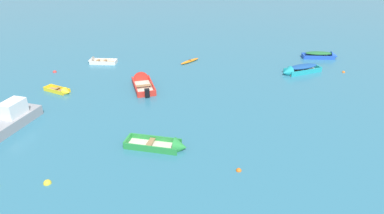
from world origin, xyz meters
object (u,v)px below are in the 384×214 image
at_px(mooring_buoy_between_boats_left, 47,183).
at_px(mooring_buoy_trailing, 343,72).
at_px(kayak_orange_center, 190,61).
at_px(mooring_buoy_outer_edge, 55,72).
at_px(rowboat_yellow_outer_left, 62,91).
at_px(mooring_buoy_between_boats_right, 239,171).
at_px(rowboat_turquoise_foreground_center, 298,70).
at_px(rowboat_white_cluster_outer, 96,62).
at_px(rowboat_red_near_left, 142,82).
at_px(motor_launch_grey_cluster_inner, 7,122).
at_px(rowboat_green_back_row_right, 168,146).
at_px(rowboat_blue_midfield_right, 324,55).

bearing_deg(mooring_buoy_between_boats_left, mooring_buoy_trailing, 42.28).
bearing_deg(kayak_orange_center, mooring_buoy_outer_edge, -161.48).
distance_m(rowboat_yellow_outer_left, mooring_buoy_between_boats_left, 13.25).
bearing_deg(mooring_buoy_between_boats_right, rowboat_turquoise_foreground_center, 69.26).
height_order(rowboat_white_cluster_outer, mooring_buoy_trailing, rowboat_white_cluster_outer).
xyz_separation_m(kayak_orange_center, mooring_buoy_outer_edge, (-13.75, -4.61, -0.13)).
height_order(rowboat_turquoise_foreground_center, mooring_buoy_outer_edge, rowboat_turquoise_foreground_center).
relative_size(rowboat_red_near_left, kayak_orange_center, 1.94).
bearing_deg(mooring_buoy_between_boats_right, motor_launch_grey_cluster_inner, 168.29).
distance_m(rowboat_turquoise_foreground_center, rowboat_green_back_row_right, 18.98).
xyz_separation_m(motor_launch_grey_cluster_inner, mooring_buoy_outer_edge, (-2.13, 11.85, -0.61)).
relative_size(kayak_orange_center, mooring_buoy_trailing, 7.85).
height_order(rowboat_red_near_left, mooring_buoy_trailing, rowboat_red_near_left).
bearing_deg(rowboat_green_back_row_right, rowboat_yellow_outer_left, 143.17).
bearing_deg(rowboat_red_near_left, kayak_orange_center, 60.33).
relative_size(rowboat_yellow_outer_left, mooring_buoy_trailing, 9.07).
bearing_deg(rowboat_red_near_left, rowboat_white_cluster_outer, 139.25).
bearing_deg(rowboat_red_near_left, mooring_buoy_between_boats_left, -97.38).
distance_m(rowboat_green_back_row_right, mooring_buoy_outer_edge, 19.39).
bearing_deg(rowboat_blue_midfield_right, mooring_buoy_outer_edge, -165.51).
bearing_deg(rowboat_red_near_left, mooring_buoy_outer_edge, 166.72).
relative_size(rowboat_green_back_row_right, mooring_buoy_between_boats_left, 9.54).
bearing_deg(rowboat_blue_midfield_right, rowboat_red_near_left, -153.05).
relative_size(rowboat_yellow_outer_left, mooring_buoy_between_boats_right, 8.79).
distance_m(mooring_buoy_between_boats_right, mooring_buoy_outer_edge, 24.12).
bearing_deg(rowboat_red_near_left, mooring_buoy_trailing, 14.04).
xyz_separation_m(mooring_buoy_between_boats_right, mooring_buoy_between_boats_left, (-10.82, -2.19, 0.00)).
xyz_separation_m(rowboat_blue_midfield_right, mooring_buoy_between_boats_right, (-10.54, -22.83, -0.35)).
distance_m(rowboat_yellow_outer_left, mooring_buoy_trailing, 28.07).
bearing_deg(rowboat_blue_midfield_right, rowboat_turquoise_foreground_center, -125.97).
height_order(rowboat_blue_midfield_right, mooring_buoy_trailing, rowboat_blue_midfield_right).
distance_m(kayak_orange_center, rowboat_blue_midfield_right, 15.73).
bearing_deg(kayak_orange_center, rowboat_white_cluster_outer, -172.70).
bearing_deg(rowboat_blue_midfield_right, rowboat_white_cluster_outer, -170.62).
relative_size(rowboat_turquoise_foreground_center, motor_launch_grey_cluster_inner, 0.78).
relative_size(rowboat_green_back_row_right, mooring_buoy_trailing, 13.26).
height_order(rowboat_yellow_outer_left, mooring_buoy_between_boats_left, rowboat_yellow_outer_left).
bearing_deg(rowboat_green_back_row_right, mooring_buoy_between_boats_left, -146.33).
bearing_deg(mooring_buoy_between_boats_left, rowboat_white_cluster_outer, 102.29).
xyz_separation_m(mooring_buoy_between_boats_right, mooring_buoy_trailing, (11.43, 18.04, 0.00)).
distance_m(rowboat_green_back_row_right, rowboat_blue_midfield_right, 25.74).
relative_size(kayak_orange_center, mooring_buoy_between_boats_right, 7.61).
relative_size(mooring_buoy_outer_edge, mooring_buoy_between_boats_left, 0.90).
relative_size(rowboat_red_near_left, mooring_buoy_outer_edge, 12.10).
height_order(rowboat_green_back_row_right, mooring_buoy_between_boats_left, rowboat_green_back_row_right).
bearing_deg(mooring_buoy_between_boats_right, mooring_buoy_outer_edge, 140.70).
bearing_deg(mooring_buoy_outer_edge, mooring_buoy_trailing, 5.24).
height_order(rowboat_turquoise_foreground_center, mooring_buoy_between_boats_left, rowboat_turquoise_foreground_center).
height_order(rowboat_red_near_left, kayak_orange_center, rowboat_red_near_left).
distance_m(rowboat_red_near_left, rowboat_green_back_row_right, 11.80).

